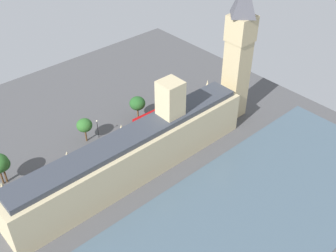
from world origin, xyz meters
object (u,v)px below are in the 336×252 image
clock_tower (239,49)px  plane_tree_slot_10 (84,125)px  car_blue_by_river_gate (27,195)px  car_white_opposite_hall (112,145)px  pedestrian_far_end (54,193)px  plane_tree_near_tower (2,165)px  parliament_building (137,152)px  double_decker_bus_under_trees (147,120)px  plane_tree_kerbside (137,103)px  pedestrian_trailing (124,156)px  street_lamp_slot_11 (97,126)px  car_yellow_cab_corner (165,115)px  double_decker_bus_leading (74,164)px

clock_tower → plane_tree_slot_10: 55.67m
car_blue_by_river_gate → car_white_opposite_hall: bearing=95.5°
car_blue_by_river_gate → pedestrian_far_end: 7.39m
plane_tree_near_tower → plane_tree_slot_10: 27.82m
pedestrian_far_end → plane_tree_slot_10: 25.65m
parliament_building → plane_tree_near_tower: bearing=54.6°
double_decker_bus_under_trees → plane_tree_near_tower: plane_tree_near_tower is taller
double_decker_bus_under_trees → plane_tree_kerbside: size_ratio=1.21×
pedestrian_far_end → plane_tree_slot_10: size_ratio=0.19×
plane_tree_near_tower → plane_tree_kerbside: (-0.61, -48.27, -0.32)m
pedestrian_trailing → plane_tree_near_tower: size_ratio=0.18×
parliament_building → plane_tree_slot_10: 23.21m
pedestrian_far_end → street_lamp_slot_11: street_lamp_slot_11 is taller
car_yellow_cab_corner → street_lamp_slot_11: size_ratio=0.62×
car_blue_by_river_gate → plane_tree_kerbside: size_ratio=0.50×
double_decker_bus_under_trees → pedestrian_far_end: (-7.42, 40.13, -1.92)m
clock_tower → car_white_opposite_hall: 51.47m
double_decker_bus_leading → plane_tree_slot_10: 14.67m
clock_tower → plane_tree_slot_10: (21.22, 47.78, -19.12)m
pedestrian_far_end → car_white_opposite_hall: bearing=178.4°
parliament_building → double_decker_bus_under_trees: (15.57, -16.61, -5.17)m
plane_tree_slot_10 → double_decker_bus_under_trees: bearing=-110.3°
double_decker_bus_leading → plane_tree_kerbside: 32.11m
plane_tree_near_tower → plane_tree_kerbside: plane_tree_near_tower is taller
car_white_opposite_hall → street_lamp_slot_11: bearing=3.2°
car_yellow_cab_corner → car_white_opposite_hall: bearing=-82.0°
car_white_opposite_hall → pedestrian_trailing: size_ratio=2.78×
clock_tower → double_decker_bus_under_trees: (13.88, 27.87, -22.76)m
clock_tower → pedestrian_far_end: 72.63m
clock_tower → double_decker_bus_under_trees: bearing=63.5°
car_yellow_cab_corner → pedestrian_far_end: car_yellow_cab_corner is taller
plane_tree_kerbside → street_lamp_slot_11: 16.54m
parliament_building → car_white_opposite_hall: 16.36m
double_decker_bus_under_trees → plane_tree_near_tower: 48.32m
car_yellow_cab_corner → plane_tree_slot_10: plane_tree_slot_10 is taller
plane_tree_slot_10 → car_white_opposite_hall: bearing=-151.4°
plane_tree_kerbside → plane_tree_slot_10: size_ratio=1.03×
double_decker_bus_under_trees → car_white_opposite_hall: 15.58m
parliament_building → pedestrian_far_end: parliament_building is taller
car_blue_by_river_gate → pedestrian_trailing: size_ratio=2.73×
clock_tower → double_decker_bus_leading: bearing=78.8°
plane_tree_kerbside → car_white_opposite_hall: bearing=112.6°
double_decker_bus_under_trees → pedestrian_trailing: 17.59m
car_yellow_cab_corner → pedestrian_trailing: size_ratio=2.71×
pedestrian_trailing → street_lamp_slot_11: bearing=-27.6°
car_white_opposite_hall → pedestrian_trailing: 6.82m
parliament_building → plane_tree_kerbside: bearing=-38.7°
pedestrian_far_end → plane_tree_near_tower: (13.92, 7.58, 6.00)m
clock_tower → car_blue_by_river_gate: clock_tower is taller
car_yellow_cab_corner → plane_tree_kerbside: bearing=-120.7°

